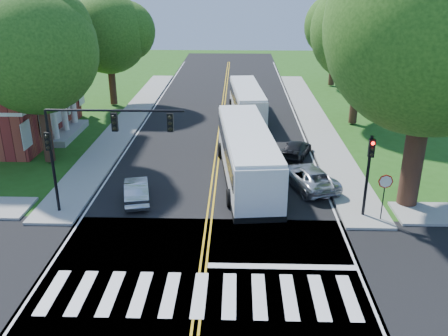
{
  "coord_description": "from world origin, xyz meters",
  "views": [
    {
      "loc": [
        1.46,
        -16.3,
        11.85
      ],
      "look_at": [
        0.75,
        7.31,
        2.4
      ],
      "focal_mm": 38.0,
      "sensor_mm": 36.0,
      "label": 1
    }
  ],
  "objects_px": {
    "bus_follow": "(247,101)",
    "hatchback": "(137,191)",
    "signal_nw": "(94,137)",
    "bus_lead": "(247,153)",
    "suv": "(308,177)",
    "signal_ne": "(369,166)",
    "dark_sedan": "(296,149)"
  },
  "relations": [
    {
      "from": "signal_nw",
      "to": "signal_ne",
      "type": "height_order",
      "value": "signal_nw"
    },
    {
      "from": "bus_follow",
      "to": "hatchback",
      "type": "bearing_deg",
      "value": 64.98
    },
    {
      "from": "hatchback",
      "to": "suv",
      "type": "bearing_deg",
      "value": 179.95
    },
    {
      "from": "signal_ne",
      "to": "hatchback",
      "type": "height_order",
      "value": "signal_ne"
    },
    {
      "from": "signal_nw",
      "to": "dark_sedan",
      "type": "height_order",
      "value": "signal_nw"
    },
    {
      "from": "suv",
      "to": "dark_sedan",
      "type": "bearing_deg",
      "value": -107.0
    },
    {
      "from": "signal_ne",
      "to": "dark_sedan",
      "type": "relative_size",
      "value": 1.11
    },
    {
      "from": "suv",
      "to": "signal_nw",
      "type": "bearing_deg",
      "value": -0.39
    },
    {
      "from": "signal_nw",
      "to": "bus_follow",
      "type": "height_order",
      "value": "signal_nw"
    },
    {
      "from": "bus_follow",
      "to": "hatchback",
      "type": "xyz_separation_m",
      "value": [
        -6.53,
        -17.83,
        -0.87
      ]
    },
    {
      "from": "signal_ne",
      "to": "bus_lead",
      "type": "relative_size",
      "value": 0.34
    },
    {
      "from": "bus_follow",
      "to": "signal_nw",
      "type": "bearing_deg",
      "value": 62.5
    },
    {
      "from": "bus_lead",
      "to": "suv",
      "type": "height_order",
      "value": "bus_lead"
    },
    {
      "from": "bus_follow",
      "to": "suv",
      "type": "distance_m",
      "value": 16.03
    },
    {
      "from": "signal_ne",
      "to": "bus_lead",
      "type": "distance_m",
      "value": 8.08
    },
    {
      "from": "hatchback",
      "to": "suv",
      "type": "relative_size",
      "value": 0.79
    },
    {
      "from": "bus_lead",
      "to": "bus_follow",
      "type": "relative_size",
      "value": 1.15
    },
    {
      "from": "signal_nw",
      "to": "dark_sedan",
      "type": "relative_size",
      "value": 1.8
    },
    {
      "from": "signal_nw",
      "to": "bus_lead",
      "type": "bearing_deg",
      "value": 32.83
    },
    {
      "from": "hatchback",
      "to": "bus_follow",
      "type": "bearing_deg",
      "value": -122.6
    },
    {
      "from": "suv",
      "to": "bus_lead",
      "type": "bearing_deg",
      "value": -36.54
    },
    {
      "from": "signal_nw",
      "to": "suv",
      "type": "xyz_separation_m",
      "value": [
        11.65,
        3.9,
        -3.7
      ]
    },
    {
      "from": "bus_follow",
      "to": "dark_sedan",
      "type": "xyz_separation_m",
      "value": [
        3.35,
        -10.33,
        -0.92
      ]
    },
    {
      "from": "bus_follow",
      "to": "hatchback",
      "type": "distance_m",
      "value": 19.01
    },
    {
      "from": "signal_ne",
      "to": "suv",
      "type": "relative_size",
      "value": 0.91
    },
    {
      "from": "signal_ne",
      "to": "suv",
      "type": "distance_m",
      "value": 5.11
    },
    {
      "from": "bus_lead",
      "to": "hatchback",
      "type": "height_order",
      "value": "bus_lead"
    },
    {
      "from": "suv",
      "to": "hatchback",
      "type": "bearing_deg",
      "value": -6.47
    },
    {
      "from": "signal_nw",
      "to": "bus_lead",
      "type": "relative_size",
      "value": 0.56
    },
    {
      "from": "signal_nw",
      "to": "hatchback",
      "type": "distance_m",
      "value": 4.4
    },
    {
      "from": "bus_lead",
      "to": "suv",
      "type": "relative_size",
      "value": 2.66
    },
    {
      "from": "signal_ne",
      "to": "bus_follow",
      "type": "relative_size",
      "value": 0.39
    }
  ]
}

